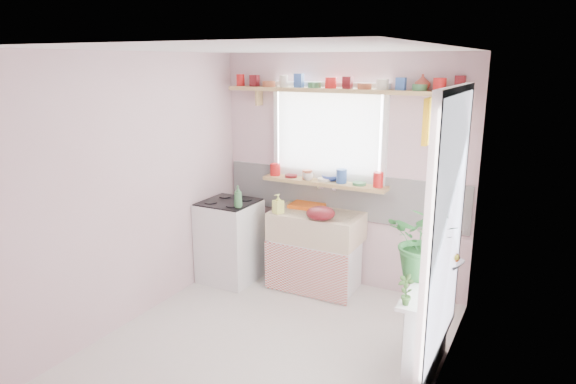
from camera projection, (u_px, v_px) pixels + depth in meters
The scene contains 19 objects.
room at pixel (380, 182), 4.56m from camera, with size 3.20×3.20×3.20m.
sink_unit at pixel (316, 250), 5.53m from camera, with size 0.95×0.65×1.11m.
cooker at pixel (230, 240), 5.74m from camera, with size 0.58×0.58×0.93m.
radiator_ledge at pixel (427, 331), 3.95m from camera, with size 0.22×0.95×0.78m.
windowsill at pixel (324, 183), 5.52m from camera, with size 1.40×0.22×0.04m, color tan.
pine_shelf at pixel (339, 91), 5.20m from camera, with size 2.52×0.24×0.04m, color tan.
shelf_crockery at pixel (339, 83), 5.18m from camera, with size 2.47×0.11×0.12m.
sill_crockery at pixel (323, 176), 5.51m from camera, with size 1.35×0.11×0.12m.
dish_tray at pixel (307, 205), 5.64m from camera, with size 0.37×0.27×0.04m, color orange.
colander at pixel (321, 213), 5.19m from camera, with size 0.30×0.30×0.13m, color #5A0F14.
jade_plant at pixel (425, 242), 3.92m from camera, with size 0.54×0.46×0.60m, color #29672E.
fruit_bowl at pixel (446, 264), 4.18m from camera, with size 0.27×0.27×0.07m, color silver.
herb_pot at pixel (406, 290), 3.53m from camera, with size 0.12×0.08×0.22m, color #376528.
soap_bottle_sink at pixel (278, 204), 5.40m from camera, with size 0.09×0.10×0.21m, color #EEF96E.
sill_cup at pixel (308, 177), 5.52m from camera, with size 0.11×0.11×0.09m, color beige.
sill_bowl at pixel (331, 178), 5.53m from camera, with size 0.19×0.19×0.06m, color #3248A3.
shelf_vase at pixel (422, 82), 4.85m from camera, with size 0.15×0.15×0.15m, color #AF4435.
cooker_bottle at pixel (238, 196), 5.38m from camera, with size 0.09×0.09×0.23m, color #408049.
fruit at pixel (447, 257), 4.17m from camera, with size 0.20×0.14×0.10m.
Camera 1 is at (2.00, -3.45, 2.42)m, focal length 32.00 mm.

